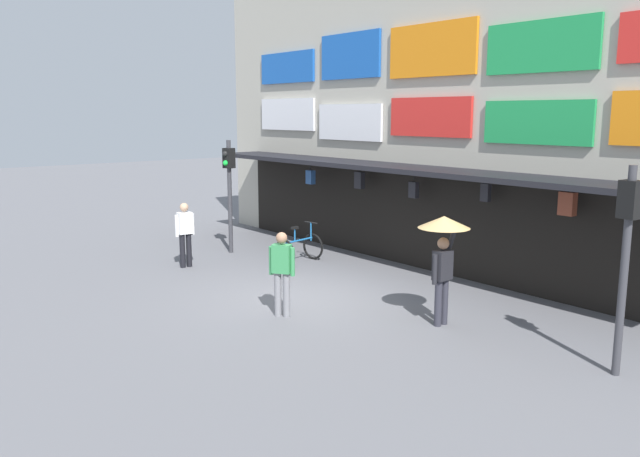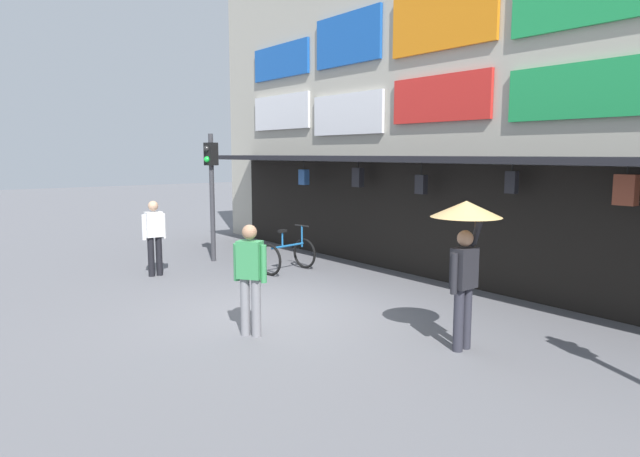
{
  "view_description": "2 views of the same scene",
  "coord_description": "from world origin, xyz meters",
  "px_view_note": "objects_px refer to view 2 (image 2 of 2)",
  "views": [
    {
      "loc": [
        10.65,
        -8.14,
        3.94
      ],
      "look_at": [
        0.04,
        0.46,
        1.47
      ],
      "focal_mm": 35.9,
      "sensor_mm": 36.0,
      "label": 1
    },
    {
      "loc": [
        7.82,
        -5.23,
        2.71
      ],
      "look_at": [
        -0.18,
        0.96,
        1.35
      ],
      "focal_mm": 31.31,
      "sensor_mm": 36.0,
      "label": 2
    }
  ],
  "objects_px": {
    "traffic_light_near": "(211,177)",
    "pedestrian_in_black": "(250,274)",
    "pedestrian_with_umbrella": "(465,233)",
    "pedestrian_in_purple": "(154,234)",
    "bicycle_parked": "(288,255)"
  },
  "relations": [
    {
      "from": "traffic_light_near",
      "to": "pedestrian_in_purple",
      "type": "xyz_separation_m",
      "value": [
        0.79,
        -1.82,
        -1.19
      ]
    },
    {
      "from": "pedestrian_in_black",
      "to": "pedestrian_in_purple",
      "type": "bearing_deg",
      "value": 174.79
    },
    {
      "from": "bicycle_parked",
      "to": "pedestrian_in_black",
      "type": "distance_m",
      "value": 4.6
    },
    {
      "from": "bicycle_parked",
      "to": "pedestrian_in_purple",
      "type": "height_order",
      "value": "pedestrian_in_purple"
    },
    {
      "from": "pedestrian_in_black",
      "to": "pedestrian_with_umbrella",
      "type": "bearing_deg",
      "value": 40.98
    },
    {
      "from": "bicycle_parked",
      "to": "pedestrian_in_black",
      "type": "xyz_separation_m",
      "value": [
        3.43,
        -3.02,
        0.55
      ]
    },
    {
      "from": "traffic_light_near",
      "to": "bicycle_parked",
      "type": "bearing_deg",
      "value": 18.54
    },
    {
      "from": "traffic_light_near",
      "to": "pedestrian_with_umbrella",
      "type": "distance_m",
      "value": 8.01
    },
    {
      "from": "pedestrian_in_black",
      "to": "pedestrian_in_purple",
      "type": "xyz_separation_m",
      "value": [
        -4.89,
        0.45,
        0.0
      ]
    },
    {
      "from": "bicycle_parked",
      "to": "pedestrian_with_umbrella",
      "type": "distance_m",
      "value": 5.96
    },
    {
      "from": "pedestrian_with_umbrella",
      "to": "pedestrian_in_purple",
      "type": "height_order",
      "value": "pedestrian_with_umbrella"
    },
    {
      "from": "pedestrian_in_black",
      "to": "traffic_light_near",
      "type": "bearing_deg",
      "value": 158.22
    },
    {
      "from": "bicycle_parked",
      "to": "pedestrian_in_purple",
      "type": "bearing_deg",
      "value": -119.56
    },
    {
      "from": "traffic_light_near",
      "to": "pedestrian_in_black",
      "type": "xyz_separation_m",
      "value": [
        5.68,
        -2.27,
        -1.19
      ]
    },
    {
      "from": "traffic_light_near",
      "to": "pedestrian_in_black",
      "type": "distance_m",
      "value": 6.23
    }
  ]
}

